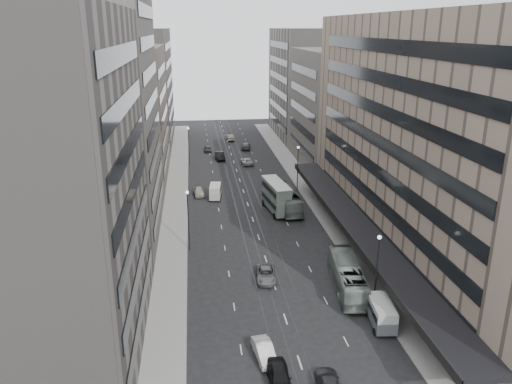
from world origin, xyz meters
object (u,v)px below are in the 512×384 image
sedan_0 (279,377)px  sedan_2 (266,274)px  double_decker (276,196)px  bus_far (286,199)px  vw_microbus (381,313)px  pedestrian (439,341)px  panel_van (215,191)px  sedan_1 (264,351)px  bus_near (347,276)px

sedan_0 → sedan_2: sedan_0 is taller
double_decker → bus_far: bearing=21.3°
bus_far → sedan_0: size_ratio=2.69×
vw_microbus → pedestrian: bearing=-45.2°
double_decker → panel_van: bearing=134.4°
bus_far → sedan_2: bearing=70.8°
double_decker → sedan_1: (-7.20, -37.03, -1.93)m
bus_far → double_decker: double_decker is taller
sedan_1 → double_decker: bearing=71.7°
sedan_2 → panel_van: bearing=104.8°
bus_far → sedan_1: bus_far is taller
panel_van → double_decker: bearing=-31.6°
double_decker → panel_van: double_decker is taller
bus_near → panel_van: bearing=-61.3°
bus_near → panel_van: size_ratio=2.81×
sedan_0 → bus_far: bearing=79.9°
vw_microbus → sedan_1: (-12.24, -3.65, -0.72)m
bus_near → vw_microbus: bearing=106.1°
double_decker → sedan_2: (-4.92, -22.50, -1.96)m
panel_van → pedestrian: bearing=-61.7°
sedan_2 → sedan_1: bearing=-92.6°
double_decker → pedestrian: bearing=-84.5°
vw_microbus → sedan_0: 13.63m
panel_van → sedan_1: bearing=-80.7°
bus_near → panel_van: (-13.27, 33.31, -0.24)m
sedan_0 → pedestrian: (15.27, 2.65, 0.29)m
sedan_1 → sedan_0: bearing=-85.8°
bus_near → double_decker: bearing=-74.5°
bus_near → sedan_0: (-10.31, -14.72, -0.85)m
bus_far → sedan_2: (-6.65, -23.45, -1.03)m
double_decker → vw_microbus: (5.05, -33.38, -1.21)m
bus_far → sedan_0: (-8.18, -41.61, -0.93)m
vw_microbus → pedestrian: size_ratio=2.68×
sedan_2 → pedestrian: bearing=-42.2°
bus_far → sedan_1: (-8.92, -37.98, -1.00)m
sedan_2 → pedestrian: size_ratio=2.64×
vw_microbus → panel_van: (-14.46, 40.74, -0.05)m
double_decker → sedan_0: 41.22m
sedan_1 → sedan_2: bearing=73.8°
sedan_0 → sedan_1: bearing=102.5°
panel_van → sedan_1: (2.22, -44.40, -0.68)m
panel_van → pedestrian: (18.23, -45.38, -0.32)m
sedan_1 → pedestrian: pedestrian is taller
sedan_2 → bus_near: bearing=-15.2°
pedestrian → sedan_1: bearing=-1.1°
bus_near → sedan_0: bus_near is taller
double_decker → pedestrian: size_ratio=4.99×
vw_microbus → bus_near: bearing=104.8°
sedan_0 → sedan_2: (1.53, 18.17, -0.10)m
bus_far → double_decker: (-1.72, -0.95, 0.93)m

